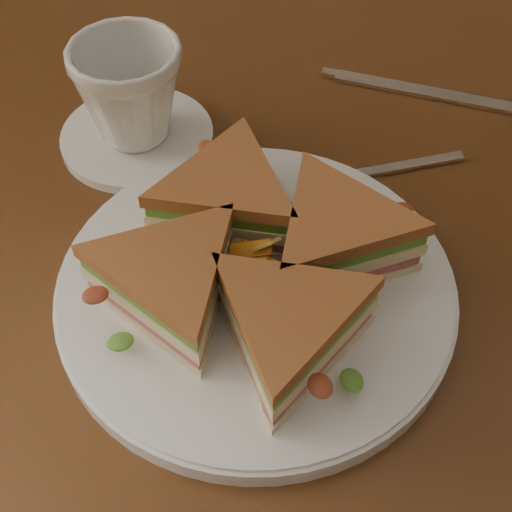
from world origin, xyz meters
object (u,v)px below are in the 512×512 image
(spoon, at_px, (324,179))
(plate, at_px, (256,290))
(sandwich_wedges, at_px, (256,260))
(table, at_px, (304,287))
(knife, at_px, (416,91))
(coffee_cup, at_px, (130,93))
(saucer, at_px, (137,137))

(spoon, bearing_deg, plate, -129.72)
(sandwich_wedges, bearing_deg, table, 70.84)
(knife, relative_size, coffee_cup, 2.12)
(spoon, bearing_deg, table, -122.00)
(saucer, xyz_separation_m, coffee_cup, (0.00, 0.00, 0.05))
(plate, xyz_separation_m, knife, (0.12, 0.29, -0.01))
(table, height_order, knife, knife)
(sandwich_wedges, bearing_deg, knife, 67.86)
(sandwich_wedges, height_order, saucer, sandwich_wedges)
(sandwich_wedges, xyz_separation_m, coffee_cup, (-0.15, 0.16, 0.01))
(plate, bearing_deg, table, 70.84)
(sandwich_wedges, bearing_deg, coffee_cup, 131.78)
(plate, xyz_separation_m, spoon, (0.04, 0.14, -0.00))
(sandwich_wedges, relative_size, spoon, 1.77)
(sandwich_wedges, relative_size, coffee_cup, 2.99)
(knife, bearing_deg, sandwich_wedges, -104.77)
(plate, xyz_separation_m, coffee_cup, (-0.15, 0.16, 0.05))
(coffee_cup, bearing_deg, knife, 34.45)
(table, xyz_separation_m, sandwich_wedges, (-0.03, -0.09, 0.14))
(table, height_order, saucer, saucer)
(knife, xyz_separation_m, saucer, (-0.26, -0.12, 0.00))
(knife, distance_m, saucer, 0.29)
(table, relative_size, saucer, 8.24)
(plate, xyz_separation_m, sandwich_wedges, (0.00, 0.00, 0.04))
(spoon, bearing_deg, saucer, 147.77)
(table, relative_size, knife, 5.58)
(plate, height_order, saucer, plate)
(knife, height_order, coffee_cup, coffee_cup)
(sandwich_wedges, xyz_separation_m, knife, (0.12, 0.29, -0.04))
(table, xyz_separation_m, coffee_cup, (-0.18, 0.07, 0.16))
(table, relative_size, sandwich_wedges, 3.96)
(plate, distance_m, saucer, 0.22)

